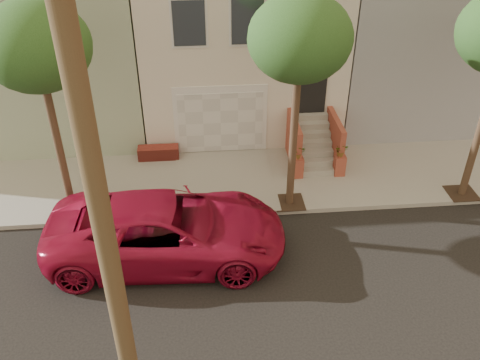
{
  "coord_description": "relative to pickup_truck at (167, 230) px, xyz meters",
  "views": [
    {
      "loc": [
        -1.65,
        -8.74,
        9.61
      ],
      "look_at": [
        -0.6,
        3.0,
        1.68
      ],
      "focal_mm": 38.78,
      "sensor_mm": 36.0,
      "label": 1
    }
  ],
  "objects": [
    {
      "name": "ground",
      "position": [
        2.63,
        -2.03,
        -0.87
      ],
      "size": [
        90.0,
        90.0,
        0.0
      ],
      "primitive_type": "plane",
      "color": "black",
      "rests_on": "ground"
    },
    {
      "name": "sidewalk",
      "position": [
        2.63,
        3.32,
        -0.8
      ],
      "size": [
        40.0,
        3.7,
        0.15
      ],
      "primitive_type": "cube",
      "color": "gray",
      "rests_on": "ground"
    },
    {
      "name": "house_row",
      "position": [
        2.63,
        9.16,
        2.77
      ],
      "size": [
        33.1,
        11.7,
        7.0
      ],
      "color": "beige",
      "rests_on": "sidewalk"
    },
    {
      "name": "tree_left",
      "position": [
        -2.87,
        1.87,
        4.38
      ],
      "size": [
        2.7,
        2.57,
        6.3
      ],
      "color": "#2D2116",
      "rests_on": "sidewalk"
    },
    {
      "name": "tree_mid",
      "position": [
        3.63,
        1.87,
        4.38
      ],
      "size": [
        2.7,
        2.57,
        6.3
      ],
      "color": "#2D2116",
      "rests_on": "sidewalk"
    },
    {
      "name": "pickup_truck",
      "position": [
        0.0,
        0.0,
        0.0
      ],
      "size": [
        6.41,
        3.18,
        1.75
      ],
      "primitive_type": "imported",
      "rotation": [
        0.0,
        0.0,
        1.53
      ],
      "color": "maroon",
      "rests_on": "ground"
    }
  ]
}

